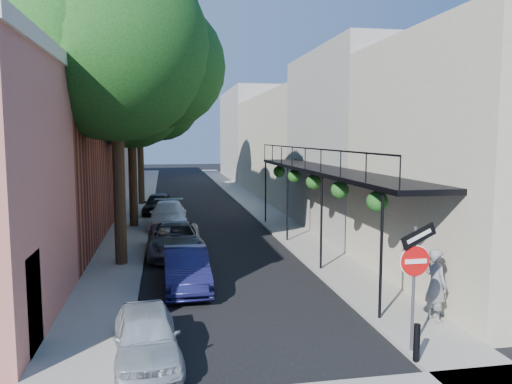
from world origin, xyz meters
name	(u,v)px	position (x,y,z in m)	size (l,w,h in m)	color
road_surface	(193,199)	(0.00, 30.00, 0.01)	(6.00, 64.00, 0.01)	black
sidewalk_left	(141,199)	(-4.00, 30.00, 0.06)	(2.00, 64.00, 0.12)	gray
sidewalk_right	(244,197)	(4.00, 30.00, 0.06)	(2.00, 64.00, 0.12)	gray
buildings_left	(62,135)	(-9.30, 28.76, 4.94)	(10.10, 59.10, 12.00)	#B06C5A
buildings_right	(307,142)	(8.99, 29.49, 4.42)	(9.80, 55.00, 10.00)	#B6AE96
sign_post	(415,266)	(3.16, 0.97, 2.04)	(0.89, 0.17, 2.99)	#595B60
bollard	(417,343)	(3.00, 0.50, 0.52)	(0.14, 0.14, 0.80)	black
oak_near	(128,52)	(-3.37, 10.26, 7.88)	(7.48, 6.80, 11.42)	#322314
oak_mid	(138,93)	(-3.42, 18.23, 7.06)	(6.60, 6.00, 10.20)	#322314
oak_far	(146,87)	(-3.35, 27.27, 8.26)	(7.70, 7.00, 11.90)	#322314
parked_car_a	(146,336)	(-2.60, 1.73, 0.58)	(1.37, 3.40, 1.16)	#9CA5AD
parked_car_b	(186,269)	(-1.53, 6.80, 0.64)	(1.36, 3.91, 1.29)	#141541
parked_car_c	(176,240)	(-1.77, 11.42, 0.66)	(2.18, 4.73, 1.32)	#585A60
parked_car_d	(168,215)	(-2.01, 17.72, 0.68)	(1.92, 4.72, 1.37)	white
parked_car_e	(158,204)	(-2.60, 22.36, 0.67)	(1.59, 3.95, 1.35)	black
pedestrian	(436,285)	(4.60, 2.56, 1.07)	(0.69, 0.45, 1.89)	slate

